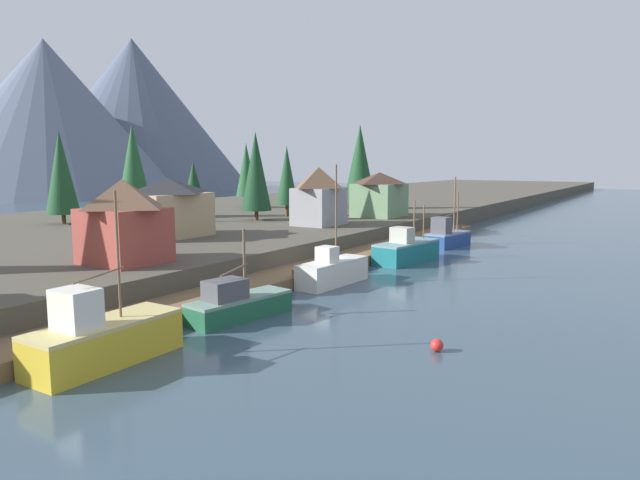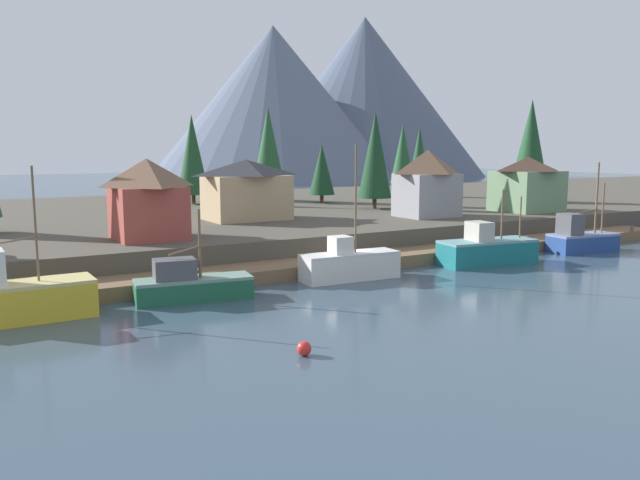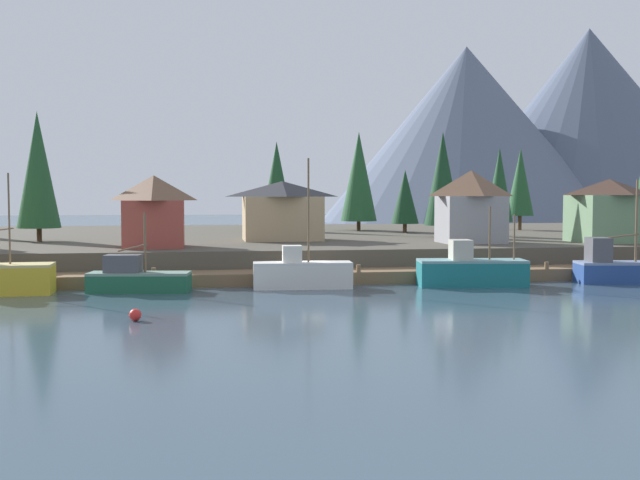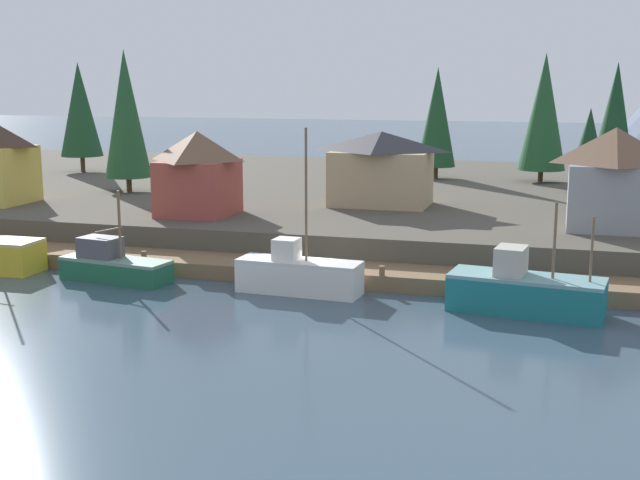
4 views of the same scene
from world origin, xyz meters
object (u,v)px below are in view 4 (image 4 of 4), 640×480
object	(u,v)px
fishing_boat_green	(113,265)
house_red	(198,172)
conifer_near_left	(437,117)
fishing_boat_white	(298,274)
conifer_near_right	(589,144)
conifer_back_right	(80,110)
fishing_boat_teal	(525,291)
conifer_mid_right	(614,128)
house_grey	(614,178)
conifer_centre	(126,114)
house_tan	(381,168)
conifer_far_left	(544,112)

from	to	relation	value
fishing_boat_green	house_red	size ratio (longest dim) A/B	1.19
house_red	conifer_near_left	distance (m)	32.61
fishing_boat_white	fishing_boat_green	bearing A→B (deg)	-175.17
fishing_boat_green	conifer_near_right	bearing A→B (deg)	57.25
house_red	conifer_back_right	distance (m)	35.56
fishing_boat_teal	house_red	bearing A→B (deg)	161.63
fishing_boat_teal	house_red	size ratio (longest dim) A/B	1.35
fishing_boat_white	conifer_near_right	size ratio (longest dim) A/B	1.29
fishing_boat_white	conifer_back_right	bearing A→B (deg)	139.06
conifer_near_left	conifer_back_right	world-z (taller)	conifer_back_right
fishing_boat_green	fishing_boat_white	xyz separation A→B (m)	(12.36, 0.33, 0.14)
conifer_near_right	conifer_back_right	bearing A→B (deg)	177.03
conifer_mid_right	fishing_boat_green	bearing A→B (deg)	-142.82
fishing_boat_green	fishing_boat_teal	xyz separation A→B (m)	(25.68, -0.37, 0.21)
house_grey	conifer_centre	bearing A→B (deg)	168.05
fishing_boat_green	conifer_centre	world-z (taller)	conifer_centre
fishing_boat_white	house_tan	world-z (taller)	fishing_boat_white
house_grey	conifer_far_left	xyz separation A→B (m)	(-5.34, 27.20, 3.46)
fishing_boat_green	conifer_mid_right	world-z (taller)	conifer_mid_right
fishing_boat_green	conifer_mid_right	xyz separation A→B (m)	(31.23, 23.70, 7.94)
house_grey	conifer_mid_right	world-z (taller)	conifer_mid_right
house_tan	conifer_mid_right	bearing A→B (deg)	9.86
conifer_mid_right	conifer_centre	xyz separation A→B (m)	(-42.36, -1.26, 0.71)
fishing_boat_teal	conifer_mid_right	bearing A→B (deg)	84.61
conifer_near_left	conifer_mid_right	xyz separation A→B (m)	(16.52, -17.39, 0.06)
conifer_back_right	conifer_centre	xyz separation A→B (m)	(13.56, -13.98, 0.19)
fishing_boat_teal	house_grey	xyz separation A→B (m)	(5.12, 13.93, 4.89)
house_grey	house_red	size ratio (longest dim) A/B	1.10
fishing_boat_white	house_red	size ratio (longest dim) A/B	1.56
conifer_near_right	conifer_far_left	size ratio (longest dim) A/B	0.60
house_red	conifer_mid_right	world-z (taller)	conifer_mid_right
fishing_boat_teal	house_red	world-z (taller)	house_red
fishing_boat_teal	conifer_near_left	size ratio (longest dim) A/B	0.75
fishing_boat_teal	house_grey	size ratio (longest dim) A/B	1.23
fishing_boat_green	house_grey	world-z (taller)	house_grey
house_red	conifer_near_left	size ratio (longest dim) A/B	0.55
house_tan	conifer_far_left	distance (m)	24.01
fishing_boat_white	conifer_far_left	xyz separation A→B (m)	(13.10, 40.44, 8.40)
fishing_boat_teal	conifer_centre	size ratio (longest dim) A/B	0.67
fishing_boat_white	fishing_boat_teal	bearing A→B (deg)	0.33
conifer_back_right	conifer_far_left	size ratio (longest dim) A/B	0.95
house_red	conifer_back_right	world-z (taller)	conifer_back_right
house_grey	fishing_boat_green	bearing A→B (deg)	-156.23
fishing_boat_teal	conifer_far_left	xyz separation A→B (m)	(-0.22, 41.14, 8.34)
conifer_far_left	house_red	bearing A→B (deg)	-130.51
conifer_far_left	conifer_near_right	bearing A→B (deg)	-59.22
fishing_boat_teal	conifer_far_left	size ratio (longest dim) A/B	0.67
house_tan	house_red	xyz separation A→B (m)	(-12.42, -8.75, 0.18)
conifer_near_right	conifer_centre	xyz separation A→B (m)	(-40.86, -11.16, 2.74)
fishing_boat_white	conifer_far_left	size ratio (longest dim) A/B	0.77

